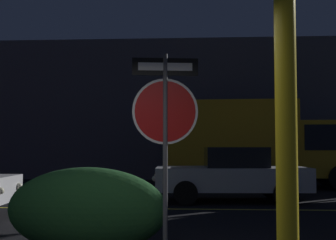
% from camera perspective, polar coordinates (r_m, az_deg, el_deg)
% --- Properties ---
extents(road_center_stripe, '(42.15, 0.12, 0.01)m').
position_cam_1_polar(road_center_stripe, '(10.94, -1.51, -10.77)').
color(road_center_stripe, gold).
rests_on(road_center_stripe, ground_plane).
extents(stop_sign, '(0.83, 0.14, 2.59)m').
position_cam_1_polar(stop_sign, '(5.84, -0.34, 0.59)').
color(stop_sign, '#4C4C51').
rests_on(stop_sign, ground_plane).
extents(yellow_pole_right, '(0.16, 0.16, 2.66)m').
position_cam_1_polar(yellow_pole_right, '(3.57, 14.27, -4.61)').
color(yellow_pole_right, yellow).
rests_on(yellow_pole_right, ground_plane).
extents(hedge_bush_2, '(2.17, 0.72, 1.15)m').
position_cam_1_polar(hedge_bush_2, '(6.47, -9.84, -10.77)').
color(hedge_bush_2, '#1E4C23').
rests_on(hedge_bush_2, ground_plane).
extents(passing_car_3, '(4.08, 2.03, 1.42)m').
position_cam_1_polar(passing_car_3, '(12.48, 7.81, -6.58)').
color(passing_car_3, silver).
rests_on(passing_car_3, ground_plane).
extents(delivery_truck, '(7.30, 2.89, 3.03)m').
position_cam_1_polar(delivery_truck, '(17.03, 12.24, -2.64)').
color(delivery_truck, gold).
rests_on(delivery_truck, ground_plane).
extents(building_backdrop, '(26.10, 4.87, 6.27)m').
position_cam_1_polar(building_backdrop, '(23.00, 2.64, 0.94)').
color(building_backdrop, '#4C4C56').
rests_on(building_backdrop, ground_plane).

